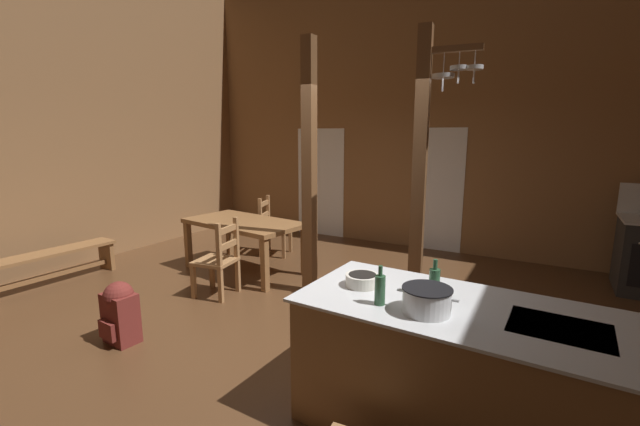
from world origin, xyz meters
The scene contains 17 objects.
ground_plane centered at (0.00, 0.00, -0.05)m, with size 8.97×7.88×0.10m, color #4C301C.
wall_back centered at (0.00, 3.61, 2.34)m, with size 8.97×0.14×4.69m, color brown.
wall_left centered at (-4.16, 0.00, 2.34)m, with size 0.14×7.88×4.69m, color brown.
glazed_door_back_left centered at (-1.84, 3.53, 1.02)m, with size 1.00×0.01×2.05m, color white.
glazed_panel_back_right centered at (0.41, 3.53, 1.02)m, with size 0.84×0.01×2.05m, color white.
kitchen_island centered at (1.69, -0.82, 0.44)m, with size 2.20×1.04×0.89m.
support_post_with_pot_rack centered at (0.83, 1.04, 1.65)m, with size 0.66×0.25×3.04m.
support_post_center centered at (-0.48, 0.86, 1.52)m, with size 0.14×0.14×3.04m.
dining_table centered at (-1.69, 1.07, 0.65)m, with size 1.81×1.12×0.74m.
ladderback_chair_near_window centered at (-1.36, 0.20, 0.45)m, with size 0.51×0.51×0.95m.
ladderback_chair_by_post centered at (-1.84, 1.95, 0.45)m, with size 0.55×0.55×0.95m.
bench_along_left_wall centered at (-3.56, -0.57, 0.31)m, with size 0.44×1.57×0.44m.
backpack centered at (-1.37, -1.13, 0.31)m, with size 0.34×0.32×0.60m.
stockpot_on_counter centered at (1.46, -1.01, 0.97)m, with size 0.37×0.30×0.16m.
mixing_bowl_on_counter centered at (0.95, -0.79, 0.93)m, with size 0.24×0.24×0.09m.
bottle_tall_on_counter centered at (1.17, -1.03, 0.99)m, with size 0.07×0.07×0.25m.
bottle_short_on_counter centered at (1.44, -0.75, 0.99)m, with size 0.07×0.07×0.26m.
Camera 1 is at (2.05, -3.34, 1.94)m, focal length 23.05 mm.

